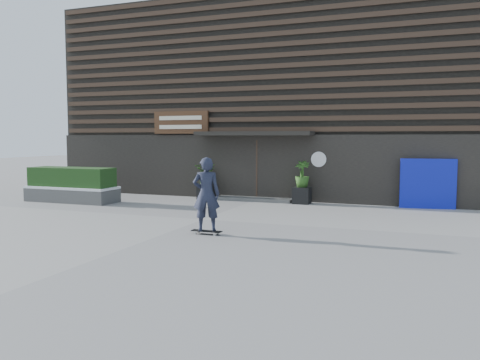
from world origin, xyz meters
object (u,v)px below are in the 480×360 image
at_px(raised_bed, 72,195).
at_px(planter_pot_left, 207,191).
at_px(skateboarder, 206,194).
at_px(planter_pot_right, 302,195).
at_px(blue_tarp, 428,184).

bearing_deg(raised_bed, planter_pot_left, 29.68).
bearing_deg(skateboarder, planter_pot_right, 82.12).
bearing_deg(raised_bed, planter_pot_right, 16.98).
relative_size(planter_pot_right, raised_bed, 0.17).
height_order(planter_pot_left, blue_tarp, blue_tarp).
xyz_separation_m(planter_pot_left, raised_bed, (-4.39, -2.50, -0.05)).
xyz_separation_m(blue_tarp, skateboarder, (-5.14, -6.68, 0.16)).
bearing_deg(skateboarder, blue_tarp, 52.41).
xyz_separation_m(planter_pot_right, skateboarder, (-0.88, -6.38, 0.70)).
height_order(raised_bed, skateboarder, skateboarder).
xyz_separation_m(planter_pot_right, raised_bed, (-8.19, -2.50, -0.05)).
distance_m(planter_pot_left, planter_pot_right, 3.80).
bearing_deg(skateboarder, planter_pot_left, 114.59).
bearing_deg(blue_tarp, planter_pot_right, 177.11).
bearing_deg(planter_pot_left, raised_bed, -150.32).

